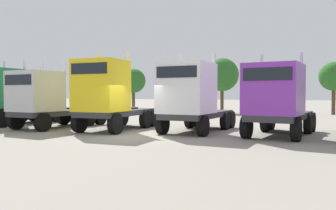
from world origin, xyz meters
TOP-DOWN VIEW (x-y plane):
  - ground at (0.00, 0.00)m, footprint 200.00×200.00m
  - semi_truck_green at (-10.47, 2.14)m, footprint 2.91×6.06m
  - semi_truck_silver at (-6.56, 1.43)m, footprint 3.25×6.29m
  - semi_truck_yellow at (-2.34, 1.51)m, footprint 2.57×5.91m
  - semi_truck_white at (2.13, 2.48)m, footprint 2.99×6.14m
  - semi_truck_purple at (6.46, 2.28)m, footprint 3.31×6.00m
  - oak_far_left at (-11.16, 21.60)m, footprint 2.84×2.84m
  - oak_far_centre at (-0.76, 21.94)m, footprint 3.53×3.53m
  - oak_far_right at (10.08, 22.84)m, footprint 2.83×2.83m

SIDE VIEW (x-z plane):
  - ground at x=0.00m, z-range 0.00..0.00m
  - semi_truck_silver at x=-6.56m, z-range -0.23..3.72m
  - semi_truck_purple at x=6.46m, z-range -0.19..3.85m
  - semi_truck_white at x=2.13m, z-range -0.20..4.04m
  - semi_truck_green at x=-10.47m, z-range -0.19..4.07m
  - semi_truck_yellow at x=-2.34m, z-range -0.24..4.22m
  - oak_far_left at x=-11.16m, z-range 1.04..6.01m
  - oak_far_right at x=10.08m, z-range 1.13..6.30m
  - oak_far_centre at x=-0.76m, z-range 1.13..6.97m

